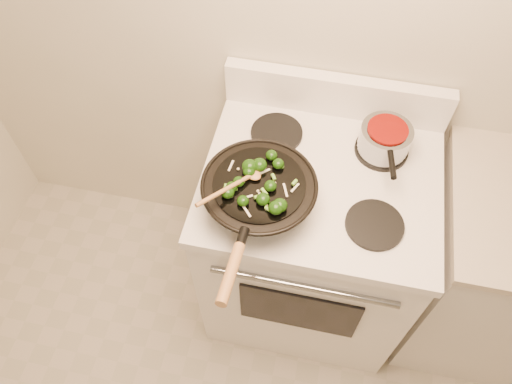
# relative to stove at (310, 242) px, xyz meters

# --- Properties ---
(stove) EXTENTS (0.78, 0.67, 1.08)m
(stove) POSITION_rel_stove_xyz_m (0.00, 0.00, 0.00)
(stove) COLOR white
(stove) RESTS_ON ground
(wok) EXTENTS (0.35, 0.58, 0.17)m
(wok) POSITION_rel_stove_xyz_m (-0.18, -0.16, 0.52)
(wok) COLOR black
(wok) RESTS_ON stove
(stirfry) EXTENTS (0.22, 0.24, 0.04)m
(stirfry) POSITION_rel_stove_xyz_m (-0.18, -0.17, 0.58)
(stirfry) COLOR #133408
(stirfry) RESTS_ON wok
(wooden_spoon) EXTENTS (0.16, 0.21, 0.06)m
(wooden_spoon) POSITION_rel_stove_xyz_m (-0.24, -0.18, 0.59)
(wooden_spoon) COLOR #AB7543
(wooden_spoon) RESTS_ON wok
(saucepan) EXTENTS (0.17, 0.27, 0.10)m
(saucepan) POSITION_rel_stove_xyz_m (0.18, 0.15, 0.51)
(saucepan) COLOR gray
(saucepan) RESTS_ON stove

